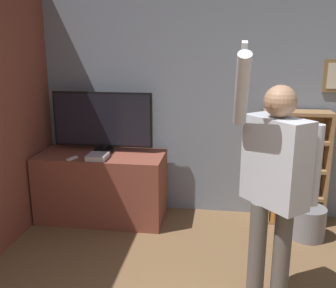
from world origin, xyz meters
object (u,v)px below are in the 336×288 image
television (103,121)px  game_console (98,157)px  waste_bin (308,223)px  bookshelf (287,170)px  person (275,178)px

television → game_console: (0.03, -0.31, -0.32)m
game_console → waste_bin: size_ratio=0.64×
bookshelf → game_console: bearing=-168.9°
game_console → person: 2.05m
game_console → bookshelf: (2.02, 0.40, -0.19)m
television → bookshelf: 2.11m
game_console → person: (1.68, -1.15, 0.25)m
game_console → waste_bin: game_console is taller
bookshelf → person: 1.64m
television → bookshelf: television is taller
game_console → waste_bin: bearing=0.3°
game_console → television: bearing=94.7°
person → television: bearing=-170.8°
waste_bin → television: bearing=172.5°
bookshelf → person: person is taller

